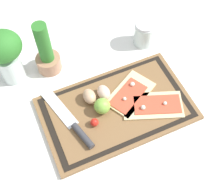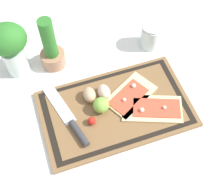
% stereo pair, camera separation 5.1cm
% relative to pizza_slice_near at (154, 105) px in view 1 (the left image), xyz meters
% --- Properties ---
extents(ground_plane, '(6.00, 6.00, 0.00)m').
position_rel_pizza_slice_near_xyz_m(ground_plane, '(-0.12, 0.05, -0.02)').
color(ground_plane, white).
extents(cutting_board, '(0.51, 0.31, 0.02)m').
position_rel_pizza_slice_near_xyz_m(cutting_board, '(-0.12, 0.05, -0.01)').
color(cutting_board, brown).
rests_on(cutting_board, ground_plane).
extents(pizza_slice_near, '(0.23, 0.17, 0.02)m').
position_rel_pizza_slice_near_xyz_m(pizza_slice_near, '(0.00, 0.00, 0.00)').
color(pizza_slice_near, beige).
rests_on(pizza_slice_near, cutting_board).
extents(pizza_slice_far, '(0.20, 0.18, 0.02)m').
position_rel_pizza_slice_near_xyz_m(pizza_slice_far, '(-0.05, 0.07, 0.00)').
color(pizza_slice_far, beige).
rests_on(pizza_slice_far, cutting_board).
extents(knife, '(0.10, 0.27, 0.02)m').
position_rel_pizza_slice_near_xyz_m(knife, '(-0.27, 0.03, 0.00)').
color(knife, silver).
rests_on(knife, cutting_board).
extents(egg_brown, '(0.04, 0.06, 0.04)m').
position_rel_pizza_slice_near_xyz_m(egg_brown, '(-0.19, 0.11, 0.02)').
color(egg_brown, tan).
rests_on(egg_brown, cutting_board).
extents(egg_pink, '(0.04, 0.06, 0.04)m').
position_rel_pizza_slice_near_xyz_m(egg_pink, '(-0.14, 0.11, 0.02)').
color(egg_pink, beige).
rests_on(egg_pink, cutting_board).
extents(lime, '(0.05, 0.05, 0.05)m').
position_rel_pizza_slice_near_xyz_m(lime, '(-0.17, 0.06, 0.02)').
color(lime, '#7FB742').
rests_on(lime, cutting_board).
extents(cherry_tomato_red, '(0.03, 0.03, 0.03)m').
position_rel_pizza_slice_near_xyz_m(cherry_tomato_red, '(-0.21, 0.02, 0.01)').
color(cherry_tomato_red, red).
rests_on(cherry_tomato_red, cutting_board).
extents(herb_pot, '(0.09, 0.09, 0.22)m').
position_rel_pizza_slice_near_xyz_m(herb_pot, '(-0.27, 0.32, 0.05)').
color(herb_pot, '#AD7A5B').
rests_on(herb_pot, ground_plane).
extents(sauce_jar, '(0.08, 0.08, 0.10)m').
position_rel_pizza_slice_near_xyz_m(sauce_jar, '(0.11, 0.29, 0.02)').
color(sauce_jar, silver).
rests_on(sauce_jar, ground_plane).
extents(herb_glass, '(0.13, 0.12, 0.22)m').
position_rel_pizza_slice_near_xyz_m(herb_glass, '(-0.40, 0.33, 0.11)').
color(herb_glass, silver).
rests_on(herb_glass, ground_plane).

